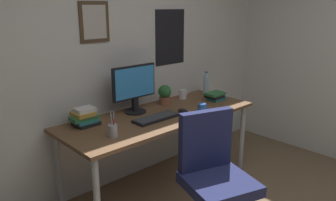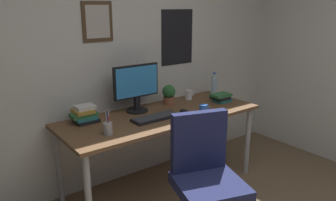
{
  "view_description": "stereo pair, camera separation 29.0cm",
  "coord_description": "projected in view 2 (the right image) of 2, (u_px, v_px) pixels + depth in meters",
  "views": [
    {
      "loc": [
        -1.65,
        -0.43,
        1.69
      ],
      "look_at": [
        0.25,
        1.61,
        0.89
      ],
      "focal_mm": 35.7,
      "sensor_mm": 36.0,
      "label": 1
    },
    {
      "loc": [
        -1.43,
        -0.62,
        1.69
      ],
      "look_at": [
        0.25,
        1.61,
        0.89
      ],
      "focal_mm": 35.7,
      "sensor_mm": 36.0,
      "label": 2
    }
  ],
  "objects": [
    {
      "name": "computer_mouse",
      "position": [
        184.0,
        111.0,
        3.04
      ],
      "size": [
        0.06,
        0.11,
        0.04
      ],
      "color": "black",
      "rests_on": "desk"
    },
    {
      "name": "coffee_mug_near",
      "position": [
        203.0,
        109.0,
        3.0
      ],
      "size": [
        0.11,
        0.07,
        0.09
      ],
      "color": "#2659B2",
      "rests_on": "desk"
    },
    {
      "name": "potted_plant",
      "position": [
        169.0,
        94.0,
        3.29
      ],
      "size": [
        0.13,
        0.13,
        0.2
      ],
      "color": "brown",
      "rests_on": "desk"
    },
    {
      "name": "pen_cup",
      "position": [
        108.0,
        128.0,
        2.53
      ],
      "size": [
        0.07,
        0.07,
        0.2
      ],
      "color": "#9EA0A5",
      "rests_on": "desk"
    },
    {
      "name": "water_bottle",
      "position": [
        214.0,
        86.0,
        3.62
      ],
      "size": [
        0.07,
        0.07,
        0.25
      ],
      "color": "silver",
      "rests_on": "desk"
    },
    {
      "name": "desk",
      "position": [
        161.0,
        121.0,
        3.04
      ],
      "size": [
        1.85,
        0.72,
        0.74
      ],
      "color": "brown",
      "rests_on": "ground_plane"
    },
    {
      "name": "book_stack_left",
      "position": [
        85.0,
        115.0,
        2.79
      ],
      "size": [
        0.22,
        0.18,
        0.14
      ],
      "color": "black",
      "rests_on": "desk"
    },
    {
      "name": "book_stack_right",
      "position": [
        221.0,
        97.0,
        3.39
      ],
      "size": [
        0.2,
        0.16,
        0.08
      ],
      "color": "#26727A",
      "rests_on": "desk"
    },
    {
      "name": "office_chair",
      "position": [
        205.0,
        173.0,
        2.39
      ],
      "size": [
        0.58,
        0.6,
        0.95
      ],
      "color": "#1E234C",
      "rests_on": "ground_plane"
    },
    {
      "name": "wall_back",
      "position": [
        111.0,
        49.0,
        3.06
      ],
      "size": [
        4.4,
        0.1,
        2.6
      ],
      "color": "silver",
      "rests_on": "ground_plane"
    },
    {
      "name": "coffee_mug_far",
      "position": [
        189.0,
        95.0,
        3.48
      ],
      "size": [
        0.11,
        0.07,
        0.1
      ],
      "color": "white",
      "rests_on": "desk"
    },
    {
      "name": "monitor",
      "position": [
        136.0,
        86.0,
        3.03
      ],
      "size": [
        0.46,
        0.2,
        0.43
      ],
      "color": "black",
      "rests_on": "desk"
    },
    {
      "name": "keyboard",
      "position": [
        156.0,
        117.0,
        2.89
      ],
      "size": [
        0.43,
        0.15,
        0.03
      ],
      "color": "black",
      "rests_on": "desk"
    }
  ]
}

